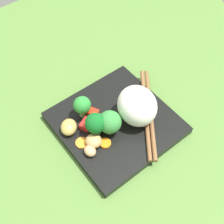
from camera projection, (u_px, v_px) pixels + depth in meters
ground_plane at (115, 128)px, 64.31cm from camera, size 110.00×110.00×2.00cm
square_plate at (116, 123)px, 62.75cm from camera, size 23.59×23.59×1.82cm
rice_mound at (137, 106)px, 59.22cm from camera, size 10.64×9.86×8.14cm
broccoli_floret_0 at (95, 123)px, 57.14cm from camera, size 4.20×4.20×6.09cm
broccoli_floret_1 at (110, 122)px, 57.80cm from camera, size 4.77×4.77×5.85cm
broccoli_floret_2 at (82, 106)px, 59.94cm from camera, size 3.73×3.73×5.74cm
carrot_slice_0 at (109, 116)px, 62.28cm from camera, size 2.89×2.89×0.73cm
carrot_slice_1 at (105, 143)px, 58.51cm from camera, size 3.25×3.25×0.52cm
carrot_slice_2 at (81, 142)px, 58.74cm from camera, size 3.10×3.10×0.40cm
pepper_chunk_0 at (87, 124)px, 60.44cm from camera, size 3.01×3.30×1.68cm
pepper_chunk_1 at (94, 114)px, 61.53cm from camera, size 2.60×2.42×2.37cm
chicken_piece_0 at (94, 141)px, 57.77cm from camera, size 4.56×4.50×2.35cm
chicken_piece_1 at (90, 151)px, 56.76cm from camera, size 2.88×2.49×1.83cm
chicken_piece_2 at (69, 127)px, 59.53cm from camera, size 5.12×5.07×2.58cm
chicken_piece_3 at (101, 121)px, 60.46cm from camera, size 4.48×4.69×2.56cm
chopstick_pair at (148, 112)px, 62.82cm from camera, size 19.71×16.18×0.90cm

